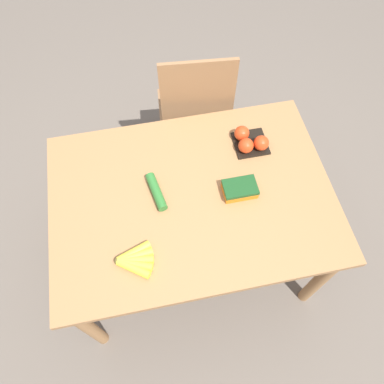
{
  "coord_description": "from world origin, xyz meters",
  "views": [
    {
      "loc": [
        -0.16,
        -0.8,
        2.2
      ],
      "look_at": [
        0.0,
        0.0,
        0.75
      ],
      "focal_mm": 35.0,
      "sensor_mm": 36.0,
      "label": 1
    }
  ],
  "objects_px": {
    "carrot_bag": "(240,188)",
    "cucumber_near": "(156,192)",
    "chair": "(195,114)",
    "tomato_pack": "(250,141)",
    "banana_bunch": "(134,260)"
  },
  "relations": [
    {
      "from": "cucumber_near",
      "to": "chair",
      "type": "bearing_deg",
      "value": 63.51
    },
    {
      "from": "tomato_pack",
      "to": "cucumber_near",
      "type": "distance_m",
      "value": 0.51
    },
    {
      "from": "banana_bunch",
      "to": "carrot_bag",
      "type": "xyz_separation_m",
      "value": [
        0.51,
        0.23,
        0.01
      ]
    },
    {
      "from": "banana_bunch",
      "to": "carrot_bag",
      "type": "height_order",
      "value": "carrot_bag"
    },
    {
      "from": "tomato_pack",
      "to": "carrot_bag",
      "type": "bearing_deg",
      "value": -115.11
    },
    {
      "from": "cucumber_near",
      "to": "carrot_bag",
      "type": "bearing_deg",
      "value": -9.74
    },
    {
      "from": "carrot_bag",
      "to": "cucumber_near",
      "type": "relative_size",
      "value": 0.79
    },
    {
      "from": "chair",
      "to": "cucumber_near",
      "type": "distance_m",
      "value": 0.73
    },
    {
      "from": "carrot_bag",
      "to": "cucumber_near",
      "type": "xyz_separation_m",
      "value": [
        -0.37,
        0.06,
        -0.01
      ]
    },
    {
      "from": "carrot_bag",
      "to": "cucumber_near",
      "type": "distance_m",
      "value": 0.38
    },
    {
      "from": "banana_bunch",
      "to": "cucumber_near",
      "type": "relative_size",
      "value": 0.85
    },
    {
      "from": "carrot_bag",
      "to": "chair",
      "type": "bearing_deg",
      "value": 95.39
    },
    {
      "from": "tomato_pack",
      "to": "chair",
      "type": "bearing_deg",
      "value": 111.96
    },
    {
      "from": "carrot_bag",
      "to": "cucumber_near",
      "type": "bearing_deg",
      "value": 170.26
    },
    {
      "from": "banana_bunch",
      "to": "tomato_pack",
      "type": "height_order",
      "value": "tomato_pack"
    }
  ]
}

